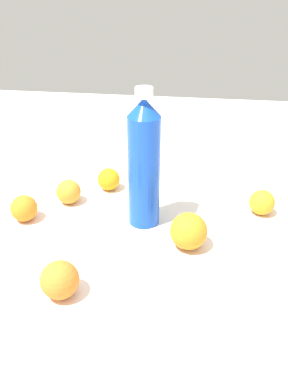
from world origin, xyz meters
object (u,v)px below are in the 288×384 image
(orange_0, at_px, (24,208))
(orange_2, at_px, (189,231))
(orange_1, at_px, (262,202))
(water_bottle, at_px, (144,163))
(orange_3, at_px, (109,179))
(orange_4, at_px, (69,192))
(orange_5, at_px, (60,280))

(orange_0, relative_size, orange_2, 0.79)
(orange_1, distance_m, orange_2, 0.24)
(orange_2, bearing_deg, water_bottle, 52.01)
(water_bottle, distance_m, orange_3, 0.23)
(orange_1, xyz_separation_m, orange_3, (0.07, 0.40, -0.00))
(water_bottle, relative_size, orange_3, 5.20)
(orange_4, relative_size, orange_5, 0.90)
(orange_1, distance_m, orange_3, 0.41)
(orange_1, height_order, orange_4, orange_4)
(orange_0, relative_size, orange_1, 1.03)
(orange_1, bearing_deg, orange_0, 101.80)
(orange_2, bearing_deg, orange_1, -46.05)
(orange_3, xyz_separation_m, orange_4, (-0.09, 0.09, 0.00))
(orange_5, bearing_deg, orange_3, 1.31)
(water_bottle, xyz_separation_m, orange_1, (0.08, -0.28, -0.12))
(orange_5, bearing_deg, orange_4, 16.23)
(water_bottle, bearing_deg, orange_3, 135.39)
(water_bottle, relative_size, orange_4, 5.04)
(water_bottle, height_order, orange_2, water_bottle)
(water_bottle, distance_m, orange_4, 0.25)
(orange_2, xyz_separation_m, orange_4, (0.14, 0.32, -0.01))
(orange_3, height_order, orange_5, orange_5)
(orange_3, bearing_deg, orange_5, -178.69)
(water_bottle, height_order, orange_5, water_bottle)
(water_bottle, distance_m, orange_2, 0.18)
(orange_2, bearing_deg, orange_0, 83.12)
(orange_3, bearing_deg, orange_0, 138.37)
(orange_0, xyz_separation_m, orange_5, (-0.23, -0.17, 0.00))
(orange_5, bearing_deg, orange_1, -48.45)
(water_bottle, xyz_separation_m, orange_0, (-0.04, 0.28, -0.12))
(orange_1, height_order, orange_3, same)
(orange_2, height_order, orange_5, orange_2)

